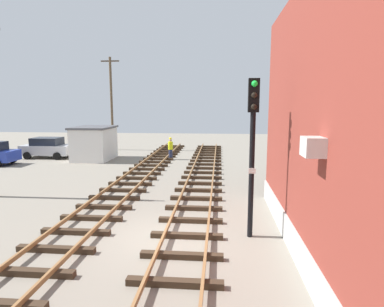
# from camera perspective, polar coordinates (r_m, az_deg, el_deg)

# --- Properties ---
(ground_plane) EXTENTS (80.00, 80.00, 0.00)m
(ground_plane) POSITION_cam_1_polar(r_m,az_deg,el_deg) (11.54, -4.48, -14.65)
(ground_plane) COLOR gray
(track_near_building) EXTENTS (2.50, 48.99, 0.32)m
(track_near_building) POSITION_cam_1_polar(r_m,az_deg,el_deg) (11.41, -0.94, -14.22)
(track_near_building) COLOR #38281C
(track_near_building) RESTS_ON ground
(track_centre) EXTENTS (2.50, 48.99, 0.32)m
(track_centre) POSITION_cam_1_polar(r_m,az_deg,el_deg) (12.43, -19.94, -12.79)
(track_centre) COLOR #38281C
(track_centre) RESTS_ON ground
(signal_mast) EXTENTS (0.36, 0.40, 5.41)m
(signal_mast) POSITION_cam_1_polar(r_m,az_deg,el_deg) (10.89, 10.69, 2.37)
(signal_mast) COLOR black
(signal_mast) RESTS_ON ground
(control_hut) EXTENTS (3.00, 3.80, 2.76)m
(control_hut) POSITION_cam_1_polar(r_m,az_deg,el_deg) (27.89, -16.98, 1.79)
(control_hut) COLOR silver
(control_hut) RESTS_ON ground
(parked_car_silver) EXTENTS (4.20, 2.04, 1.76)m
(parked_car_silver) POSITION_cam_1_polar(r_m,az_deg,el_deg) (30.21, -24.29, 0.97)
(parked_car_silver) COLOR #B7B7BC
(parked_car_silver) RESTS_ON ground
(utility_pole_far) EXTENTS (1.80, 0.24, 9.15)m
(utility_pole_far) POSITION_cam_1_polar(r_m,az_deg,el_deg) (33.31, -14.11, 8.82)
(utility_pole_far) COLOR brown
(utility_pole_far) RESTS_ON ground
(track_worker_foreground) EXTENTS (0.40, 0.40, 1.87)m
(track_worker_foreground) POSITION_cam_1_polar(r_m,az_deg,el_deg) (26.78, -3.84, 0.89)
(track_worker_foreground) COLOR #262D4C
(track_worker_foreground) RESTS_ON ground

